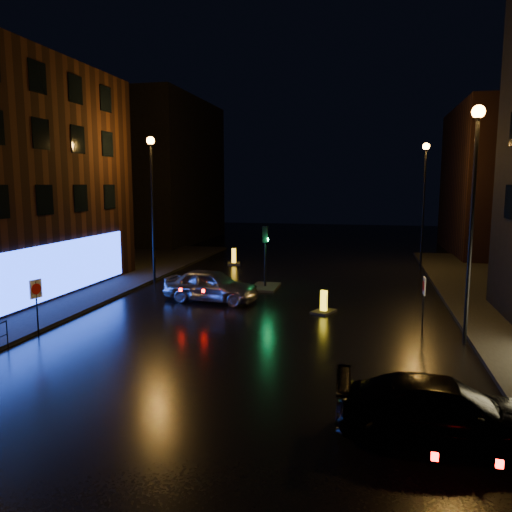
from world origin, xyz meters
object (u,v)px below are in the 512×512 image
Objects in this scene: bollard_near at (324,308)px; road_sign_left at (36,294)px; road_sign_right at (424,290)px; silver_hatchback at (211,285)px; bollard_far at (234,261)px; traffic_signal at (265,279)px; dark_sedan at (444,411)px.

road_sign_left is (-10.34, -5.78, 1.39)m from bollard_near.
road_sign_right is at bearing -0.36° from bollard_near.
road_sign_right is (9.66, -2.81, 0.79)m from silver_hatchback.
road_sign_left reaches higher than silver_hatchback.
bollard_near is 11.93m from road_sign_left.
silver_hatchback reaches higher than bollard_near.
road_sign_right is (11.58, -14.13, 1.33)m from bollard_far.
road_sign_right is at bearing -100.03° from silver_hatchback.
traffic_signal is 2.51× the size of bollard_near.
dark_sedan is 14.85m from road_sign_left.
traffic_signal reaches higher than dark_sedan.
road_sign_left is 1.02× the size of road_sign_right.
dark_sedan is at bearing -48.19° from bollard_near.
dark_sedan is at bearing -78.93° from bollard_far.
road_sign_left is (-2.81, -18.14, 1.36)m from bollard_far.
bollard_near is 0.64× the size of road_sign_left.
silver_hatchback is (-1.96, -3.64, 0.29)m from traffic_signal.
traffic_signal is at bearing 71.38° from road_sign_left.
bollard_far is 0.71× the size of road_sign_right.
traffic_signal is at bearing 151.14° from bollard_near.
bollard_far is (-7.53, 12.36, 0.03)m from bollard_near.
bollard_far is 18.41m from road_sign_left.
dark_sedan reaches higher than bollard_near.
traffic_signal is 1.60× the size of road_sign_left.
traffic_signal is 2.31× the size of bollard_far.
road_sign_left reaches higher than bollard_near.
bollard_near is 0.65× the size of road_sign_right.
silver_hatchback is 3.39× the size of bollard_near.
dark_sedan is 3.21× the size of bollard_far.
silver_hatchback is 5.73m from bollard_near.
traffic_signal is at bearing -41.50° from road_sign_right.
bollard_near is at bearing -94.30° from silver_hatchback.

